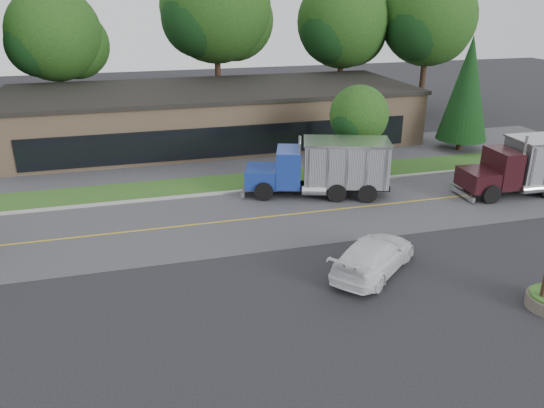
# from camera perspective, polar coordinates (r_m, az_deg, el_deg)

# --- Properties ---
(ground) EXTENTS (140.00, 140.00, 0.00)m
(ground) POSITION_cam_1_polar(r_m,az_deg,el_deg) (20.60, 0.02, -11.62)
(ground) COLOR #2F2F34
(ground) RESTS_ON ground
(road) EXTENTS (60.00, 8.00, 0.02)m
(road) POSITION_cam_1_polar(r_m,az_deg,el_deg) (28.35, -4.80, -1.88)
(road) COLOR #56565B
(road) RESTS_ON ground
(center_line) EXTENTS (60.00, 0.12, 0.01)m
(center_line) POSITION_cam_1_polar(r_m,az_deg,el_deg) (28.35, -4.80, -1.88)
(center_line) COLOR gold
(center_line) RESTS_ON ground
(curb) EXTENTS (60.00, 0.30, 0.12)m
(curb) POSITION_cam_1_polar(r_m,az_deg,el_deg) (32.19, -6.20, 1.02)
(curb) COLOR #9E9E99
(curb) RESTS_ON ground
(grass_verge) EXTENTS (60.00, 3.40, 0.03)m
(grass_verge) POSITION_cam_1_polar(r_m,az_deg,el_deg) (33.86, -6.71, 2.05)
(grass_verge) COLOR #2A6121
(grass_verge) RESTS_ON ground
(far_parking) EXTENTS (60.00, 7.00, 0.02)m
(far_parking) POSITION_cam_1_polar(r_m,az_deg,el_deg) (38.57, -7.88, 4.46)
(far_parking) COLOR #56565B
(far_parking) RESTS_ON ground
(strip_mall) EXTENTS (32.00, 12.00, 4.00)m
(strip_mall) POSITION_cam_1_polar(r_m,az_deg,el_deg) (44.09, -6.51, 9.40)
(strip_mall) COLOR #A18162
(strip_mall) RESTS_ON ground
(tree_far_b) EXTENTS (8.44, 7.94, 12.04)m
(tree_far_b) POSITION_cam_1_polar(r_m,az_deg,el_deg) (51.10, -22.17, 16.14)
(tree_far_b) COLOR #382619
(tree_far_b) RESTS_ON ground
(tree_far_c) EXTENTS (10.67, 10.04, 15.21)m
(tree_far_c) POSITION_cam_1_polar(r_m,az_deg,el_deg) (51.48, -5.91, 19.84)
(tree_far_c) COLOR #382619
(tree_far_c) RESTS_ON ground
(tree_far_d) EXTENTS (9.20, 8.65, 13.12)m
(tree_far_d) POSITION_cam_1_polar(r_m,az_deg,el_deg) (53.91, 7.67, 18.43)
(tree_far_d) COLOR #382619
(tree_far_d) RESTS_ON ground
(tree_far_e) EXTENTS (9.55, 8.99, 13.62)m
(tree_far_e) POSITION_cam_1_polar(r_m,az_deg,el_deg) (55.73, 16.55, 18.20)
(tree_far_e) COLOR #382619
(tree_far_e) RESTS_ON ground
(evergreen_right) EXTENTS (3.77, 3.77, 8.56)m
(evergreen_right) POSITION_cam_1_polar(r_m,az_deg,el_deg) (42.93, 20.23, 11.57)
(evergreen_right) COLOR #382619
(evergreen_right) RESTS_ON ground
(tree_verge) EXTENTS (4.11, 3.87, 5.86)m
(tree_verge) POSITION_cam_1_polar(r_m,az_deg,el_deg) (35.67, 9.38, 9.16)
(tree_verge) COLOR #382619
(tree_verge) RESTS_ON ground
(dump_truck_blue) EXTENTS (8.76, 5.00, 3.36)m
(dump_truck_blue) POSITION_cam_1_polar(r_m,az_deg,el_deg) (31.55, 5.79, 4.07)
(dump_truck_blue) COLOR black
(dump_truck_blue) RESTS_ON ground
(dump_truck_maroon) EXTENTS (7.86, 2.92, 3.36)m
(dump_truck_maroon) POSITION_cam_1_polar(r_m,az_deg,el_deg) (35.41, 26.09, 3.89)
(dump_truck_maroon) COLOR black
(dump_truck_maroon) RESTS_ON ground
(rally_car) EXTENTS (5.44, 5.08, 1.54)m
(rally_car) POSITION_cam_1_polar(r_m,az_deg,el_deg) (23.44, 10.88, -5.45)
(rally_car) COLOR white
(rally_car) RESTS_ON ground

